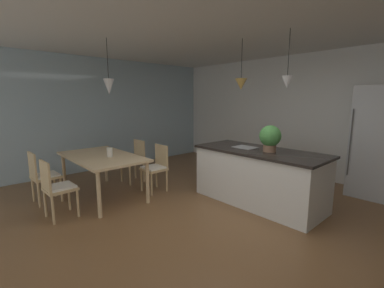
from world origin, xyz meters
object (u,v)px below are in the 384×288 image
at_px(dining_table, 102,159).
at_px(chair_far_right, 156,166).
at_px(chair_near_left, 42,175).
at_px(chair_far_left, 134,159).
at_px(kitchen_island, 258,176).
at_px(vase_on_dining_table, 110,152).
at_px(chair_near_right, 56,187).
at_px(refrigerator, 375,142).
at_px(potted_plant_on_island, 270,137).

bearing_deg(dining_table, chair_far_right, 65.37).
distance_m(chair_far_right, chair_near_left, 1.90).
distance_m(chair_far_left, kitchen_island, 2.59).
xyz_separation_m(chair_far_right, kitchen_island, (1.63, 0.93, -0.01)).
bearing_deg(chair_far_left, kitchen_island, 20.97).
bearing_deg(chair_far_left, chair_far_right, 0.00).
bearing_deg(kitchen_island, dining_table, -138.46).
bearing_deg(chair_far_right, chair_far_left, -180.00).
relative_size(chair_near_left, chair_far_left, 1.00).
distance_m(dining_table, chair_far_right, 0.97).
relative_size(chair_near_left, kitchen_island, 0.41).
bearing_deg(chair_far_right, vase_on_dining_table, -103.90).
bearing_deg(chair_near_right, dining_table, 114.76).
relative_size(chair_far_right, chair_far_left, 1.00).
xyz_separation_m(chair_near_left, refrigerator, (3.59, 4.42, 0.50)).
bearing_deg(potted_plant_on_island, chair_far_left, -160.39).
xyz_separation_m(dining_table, kitchen_island, (2.02, 1.79, -0.22)).
distance_m(dining_table, potted_plant_on_island, 2.88).
height_order(chair_far_right, kitchen_island, kitchen_island).
height_order(chair_far_left, potted_plant_on_island, potted_plant_on_island).
distance_m(chair_far_right, vase_on_dining_table, 0.90).
bearing_deg(kitchen_island, potted_plant_on_island, 0.00).
height_order(chair_far_right, vase_on_dining_table, vase_on_dining_table).
height_order(chair_near_right, refrigerator, refrigerator).
height_order(chair_far_right, chair_far_left, same).
distance_m(dining_table, chair_far_left, 0.97).
relative_size(kitchen_island, potted_plant_on_island, 5.10).
xyz_separation_m(kitchen_island, vase_on_dining_table, (-1.82, -1.73, 0.36)).
bearing_deg(chair_far_left, potted_plant_on_island, 19.61).
distance_m(chair_far_right, chair_near_right, 1.73).
bearing_deg(chair_far_right, potted_plant_on_island, 27.13).
xyz_separation_m(chair_far_right, chair_far_left, (-0.79, -0.00, 0.00)).
distance_m(chair_far_right, refrigerator, 3.92).
bearing_deg(vase_on_dining_table, kitchen_island, 43.51).
bearing_deg(vase_on_dining_table, potted_plant_on_island, 40.78).
height_order(chair_far_left, vase_on_dining_table, vase_on_dining_table).
distance_m(chair_near_left, refrigerator, 5.72).
xyz_separation_m(chair_far_left, kitchen_island, (2.42, 0.93, -0.01)).
height_order(chair_near_right, chair_far_left, same).
distance_m(chair_far_right, potted_plant_on_island, 2.14).
xyz_separation_m(chair_near_right, chair_far_left, (-0.80, 1.73, 0.00)).
distance_m(chair_far_left, potted_plant_on_island, 2.84).
height_order(chair_far_left, kitchen_island, kitchen_island).
bearing_deg(potted_plant_on_island, chair_far_right, -152.87).
relative_size(chair_near_left, potted_plant_on_island, 2.09).
distance_m(dining_table, refrigerator, 4.79).
bearing_deg(potted_plant_on_island, kitchen_island, -180.00).
height_order(chair_far_right, refrigerator, refrigerator).
bearing_deg(refrigerator, vase_on_dining_table, -130.59).
distance_m(chair_near_right, chair_far_left, 1.90).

